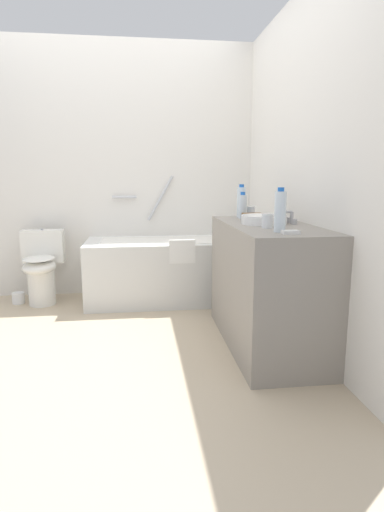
% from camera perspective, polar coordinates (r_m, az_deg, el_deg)
% --- Properties ---
extents(ground_plane, '(3.79, 3.79, 0.00)m').
position_cam_1_polar(ground_plane, '(3.16, -12.05, -10.68)').
color(ground_plane, '#C1AD8E').
extents(wall_back_tiled, '(3.19, 0.10, 2.39)m').
position_cam_1_polar(wall_back_tiled, '(4.20, -11.33, 11.29)').
color(wall_back_tiled, white).
rests_on(wall_back_tiled, ground_plane).
extents(wall_right_mirror, '(0.10, 2.81, 2.39)m').
position_cam_1_polar(wall_right_mirror, '(3.15, 14.68, 11.41)').
color(wall_right_mirror, white).
rests_on(wall_right_mirror, ground_plane).
extents(bathtub, '(1.56, 0.68, 1.15)m').
position_cam_1_polar(bathtub, '(3.90, -2.76, -1.63)').
color(bathtub, silver).
rests_on(bathtub, ground_plane).
extents(toilet, '(0.37, 0.48, 0.67)m').
position_cam_1_polar(toilet, '(4.02, -19.84, -1.36)').
color(toilet, white).
rests_on(toilet, ground_plane).
extents(vanity_counter, '(0.53, 1.24, 0.83)m').
position_cam_1_polar(vanity_counter, '(2.88, 10.12, -3.96)').
color(vanity_counter, gray).
rests_on(vanity_counter, ground_plane).
extents(sink_basin, '(0.30, 0.30, 0.06)m').
position_cam_1_polar(sink_basin, '(2.81, 9.78, 4.92)').
color(sink_basin, white).
rests_on(sink_basin, vanity_counter).
extents(sink_faucet, '(0.13, 0.15, 0.09)m').
position_cam_1_polar(sink_faucet, '(2.87, 13.17, 5.10)').
color(sink_faucet, '#A7A7AC').
rests_on(sink_faucet, vanity_counter).
extents(water_bottle_0, '(0.07, 0.07, 0.25)m').
position_cam_1_polar(water_bottle_0, '(2.40, 11.93, 6.00)').
color(water_bottle_0, silver).
rests_on(water_bottle_0, vanity_counter).
extents(water_bottle_1, '(0.07, 0.07, 0.25)m').
position_cam_1_polar(water_bottle_1, '(3.24, 6.74, 7.33)').
color(water_bottle_1, silver).
rests_on(water_bottle_1, vanity_counter).
extents(water_bottle_2, '(0.06, 0.06, 0.20)m').
position_cam_1_polar(water_bottle_2, '(3.17, 6.91, 6.76)').
color(water_bottle_2, silver).
rests_on(water_bottle_2, vanity_counter).
extents(drinking_glass_0, '(0.07, 0.07, 0.09)m').
position_cam_1_polar(drinking_glass_0, '(2.58, 10.24, 4.73)').
color(drinking_glass_0, white).
rests_on(drinking_glass_0, vanity_counter).
extents(drinking_glass_1, '(0.06, 0.06, 0.08)m').
position_cam_1_polar(drinking_glass_1, '(3.29, 8.02, 6.00)').
color(drinking_glass_1, white).
rests_on(drinking_glass_1, vanity_counter).
extents(amenity_basket, '(0.14, 0.10, 0.05)m').
position_cam_1_polar(amenity_basket, '(3.06, 8.24, 5.35)').
color(amenity_basket, brown).
rests_on(amenity_basket, vanity_counter).
extents(soap_dish, '(0.09, 0.06, 0.02)m').
position_cam_1_polar(soap_dish, '(2.34, 13.27, 3.18)').
color(soap_dish, white).
rests_on(soap_dish, vanity_counter).
extents(toilet_paper_roll, '(0.11, 0.11, 0.10)m').
position_cam_1_polar(toilet_paper_roll, '(4.16, -22.59, -5.31)').
color(toilet_paper_roll, white).
rests_on(toilet_paper_roll, ground_plane).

